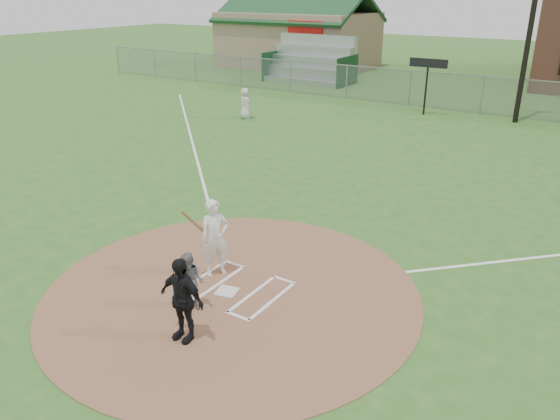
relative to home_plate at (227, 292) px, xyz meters
The scene contains 13 objects.
ground 0.13m from the home_plate, 57.16° to the left, with size 140.00×140.00×0.00m, color #2F6021.
dirt_circle 0.13m from the home_plate, 57.16° to the left, with size 8.40×8.40×0.02m, color #8D5F42.
home_plate is the anchor object (origin of this frame).
foul_line_third 12.76m from the home_plate, 134.44° to the left, with size 0.10×24.00×0.01m, color white.
catcher 1.14m from the home_plate, 103.48° to the right, with size 0.63×0.49×1.29m, color slate.
umpire 2.02m from the home_plate, 78.83° to the right, with size 1.02×0.42×1.73m, color black.
ondeck_player 17.52m from the home_plate, 124.60° to the left, with size 0.77×0.50×1.57m, color silver.
batters_boxes 0.27m from the home_plate, 74.95° to the left, with size 2.08×1.88×0.01m.
batter_at_plate 1.32m from the home_plate, 142.75° to the left, with size 0.78×1.11×1.87m.
outfield_fence 22.13m from the home_plate, 89.82° to the left, with size 56.08×0.08×2.03m.
bleachers 29.35m from the home_plate, 116.18° to the left, with size 6.08×3.20×3.20m.
clubhouse 37.72m from the home_plate, 118.44° to the left, with size 12.20×8.71×6.23m.
scoreboard_sign 20.59m from the home_plate, 96.83° to the left, with size 2.00×0.10×2.93m.
Camera 1 is at (6.65, -8.40, 6.37)m, focal length 35.00 mm.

